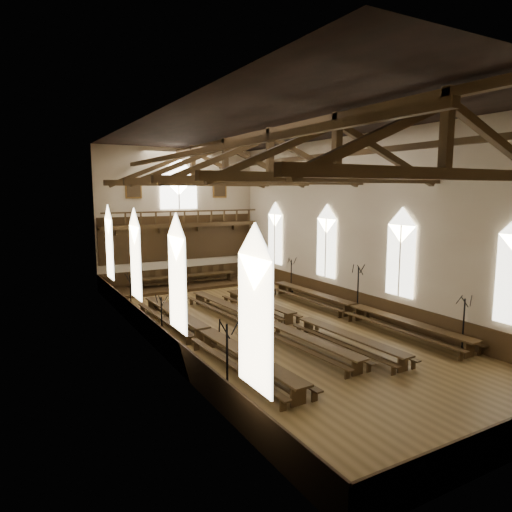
{
  "coord_description": "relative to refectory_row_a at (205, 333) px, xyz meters",
  "views": [
    {
      "loc": [
        -11.63,
        -19.21,
        6.9
      ],
      "look_at": [
        0.06,
        1.5,
        3.5
      ],
      "focal_mm": 32.0,
      "sensor_mm": 36.0,
      "label": 1
    }
  ],
  "objects": [
    {
      "name": "candelabrum_right_mid",
      "position": [
        9.44,
        0.48,
        0.32
      ],
      "size": [
        0.8,
        0.88,
        2.89
      ],
      "color": "black",
      "rests_on": "ground"
    },
    {
      "name": "ground",
      "position": [
        3.89,
        0.82,
        -0.56
      ],
      "size": [
        26.0,
        26.0,
        0.0
      ],
      "primitive_type": "plane",
      "color": "brown",
      "rests_on": "ground"
    },
    {
      "name": "high_table",
      "position": [
        3.77,
        12.22,
        0.22
      ],
      "size": [
        7.3,
        1.15,
        0.68
      ],
      "color": "#362511",
      "rests_on": "dais"
    },
    {
      "name": "candelabrum_right_far",
      "position": [
        9.44,
        7.14,
        0.17
      ],
      "size": [
        0.71,
        0.7,
        2.4
      ],
      "color": "black",
      "rests_on": "ground"
    },
    {
      "name": "minstrels_gallery",
      "position": [
        3.89,
        13.48,
        3.35
      ],
      "size": [
        11.8,
        1.24,
        3.7
      ],
      "color": "#362511",
      "rests_on": "room_walls"
    },
    {
      "name": "high_chairs",
      "position": [
        3.77,
        12.94,
        0.2
      ],
      "size": [
        7.69,
        0.49,
        1.02
      ],
      "color": "#362511",
      "rests_on": "dais"
    },
    {
      "name": "candelabrum_left_mid",
      "position": [
        -1.66,
        1.03,
        0.15
      ],
      "size": [
        0.65,
        0.71,
        2.32
      ],
      "color": "black",
      "rests_on": "ground"
    },
    {
      "name": "wainscot_band",
      "position": [
        3.89,
        0.82,
        0.04
      ],
      "size": [
        12.0,
        26.0,
        1.2
      ],
      "color": "#33210F",
      "rests_on": "ground"
    },
    {
      "name": "refectory_row_a",
      "position": [
        0.0,
        0.0,
        0.0
      ],
      "size": [
        1.85,
        14.6,
        0.77
      ],
      "color": "#362511",
      "rests_on": "ground"
    },
    {
      "name": "refectory_row_b",
      "position": [
        3.18,
        0.62,
        -0.05
      ],
      "size": [
        1.84,
        13.93,
        0.69
      ],
      "color": "#362511",
      "rests_on": "ground"
    },
    {
      "name": "end_window",
      "position": [
        3.89,
        13.72,
        6.66
      ],
      "size": [
        2.8,
        0.12,
        3.8
      ],
      "color": "white",
      "rests_on": "room_walls"
    },
    {
      "name": "portraits",
      "position": [
        3.89,
        13.72,
        6.54
      ],
      "size": [
        7.75,
        0.09,
        1.45
      ],
      "color": "brown",
      "rests_on": "room_walls"
    },
    {
      "name": "candelabrum_right_near",
      "position": [
        9.44,
        -6.2,
        0.19
      ],
      "size": [
        0.75,
        0.69,
        2.46
      ],
      "color": "black",
      "rests_on": "ground"
    },
    {
      "name": "side_windows",
      "position": [
        3.89,
        0.82,
        3.18
      ],
      "size": [
        11.85,
        19.8,
        4.5
      ],
      "color": "white",
      "rests_on": "room_walls"
    },
    {
      "name": "candelabrum_left_far",
      "position": [
        -1.66,
        6.51,
        0.18
      ],
      "size": [
        0.72,
        0.71,
        2.43
      ],
      "color": "black",
      "rests_on": "ground"
    },
    {
      "name": "candelabrum_left_near",
      "position": [
        -1.66,
        -5.73,
        0.31
      ],
      "size": [
        0.8,
        0.88,
        2.87
      ],
      "color": "black",
      "rests_on": "ground"
    },
    {
      "name": "room_walls",
      "position": [
        3.89,
        0.82,
        5.9
      ],
      "size": [
        26.0,
        26.0,
        26.0
      ],
      "color": "#BBAA8D",
      "rests_on": "ground"
    },
    {
      "name": "roof_trusses",
      "position": [
        3.89,
        0.82,
        7.66
      ],
      "size": [
        11.7,
        25.7,
        2.8
      ],
      "color": "#362511",
      "rests_on": "room_walls"
    },
    {
      "name": "refectory_row_c",
      "position": [
        5.08,
        -0.01,
        -0.06
      ],
      "size": [
        1.69,
        13.86,
        0.69
      ],
      "color": "#362511",
      "rests_on": "ground"
    },
    {
      "name": "refectory_row_d",
      "position": [
        8.82,
        0.07,
        0.0
      ],
      "size": [
        1.74,
        14.64,
        0.77
      ],
      "color": "#362511",
      "rests_on": "ground"
    },
    {
      "name": "dais",
      "position": [
        3.77,
        12.22,
        -0.46
      ],
      "size": [
        11.4,
        3.08,
        0.21
      ],
      "primitive_type": "cube",
      "color": "#33210F",
      "rests_on": "ground"
    }
  ]
}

